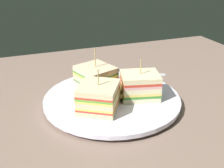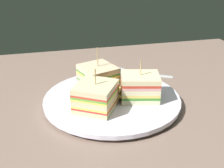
{
  "view_description": "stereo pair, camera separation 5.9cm",
  "coord_description": "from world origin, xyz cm",
  "px_view_note": "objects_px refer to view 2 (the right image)",
  "views": [
    {
      "loc": [
        19.02,
        50.46,
        29.16
      ],
      "look_at": [
        0.0,
        0.0,
        4.61
      ],
      "focal_mm": 45.84,
      "sensor_mm": 36.0,
      "label": 1
    },
    {
      "loc": [
        13.37,
        52.24,
        29.16
      ],
      "look_at": [
        0.0,
        0.0,
        4.61
      ],
      "focal_mm": 45.84,
      "sensor_mm": 36.0,
      "label": 2
    }
  ],
  "objects_px": {
    "sandwich_wedge_2": "(98,77)",
    "chip_pile": "(113,93)",
    "sandwich_wedge_1": "(140,87)",
    "sandwich_wedge_0": "(96,96)",
    "spoon": "(128,71)",
    "plate": "(112,100)"
  },
  "relations": [
    {
      "from": "sandwich_wedge_0",
      "to": "spoon",
      "type": "height_order",
      "value": "sandwich_wedge_0"
    },
    {
      "from": "sandwich_wedge_0",
      "to": "spoon",
      "type": "distance_m",
      "value": 0.24
    },
    {
      "from": "sandwich_wedge_1",
      "to": "chip_pile",
      "type": "bearing_deg",
      "value": -0.1
    },
    {
      "from": "plate",
      "to": "sandwich_wedge_1",
      "type": "height_order",
      "value": "sandwich_wedge_1"
    },
    {
      "from": "sandwich_wedge_0",
      "to": "spoon",
      "type": "relative_size",
      "value": 0.69
    },
    {
      "from": "sandwich_wedge_1",
      "to": "spoon",
      "type": "height_order",
      "value": "sandwich_wedge_1"
    },
    {
      "from": "plate",
      "to": "sandwich_wedge_2",
      "type": "relative_size",
      "value": 3.01
    },
    {
      "from": "chip_pile",
      "to": "sandwich_wedge_2",
      "type": "bearing_deg",
      "value": -73.46
    },
    {
      "from": "sandwich_wedge_0",
      "to": "sandwich_wedge_2",
      "type": "relative_size",
      "value": 1.08
    },
    {
      "from": "plate",
      "to": "sandwich_wedge_2",
      "type": "xyz_separation_m",
      "value": [
        0.02,
        -0.05,
        0.03
      ]
    },
    {
      "from": "plate",
      "to": "sandwich_wedge_1",
      "type": "bearing_deg",
      "value": 159.17
    },
    {
      "from": "sandwich_wedge_0",
      "to": "sandwich_wedge_2",
      "type": "distance_m",
      "value": 0.1
    },
    {
      "from": "spoon",
      "to": "sandwich_wedge_2",
      "type": "bearing_deg",
      "value": 76.61
    },
    {
      "from": "sandwich_wedge_0",
      "to": "plate",
      "type": "bearing_deg",
      "value": -14.79
    },
    {
      "from": "sandwich_wedge_2",
      "to": "plate",
      "type": "bearing_deg",
      "value": -0.82
    },
    {
      "from": "sandwich_wedge_2",
      "to": "spoon",
      "type": "distance_m",
      "value": 0.15
    },
    {
      "from": "plate",
      "to": "sandwich_wedge_0",
      "type": "height_order",
      "value": "sandwich_wedge_0"
    },
    {
      "from": "spoon",
      "to": "plate",
      "type": "bearing_deg",
      "value": 92.88
    },
    {
      "from": "sandwich_wedge_2",
      "to": "chip_pile",
      "type": "height_order",
      "value": "sandwich_wedge_2"
    },
    {
      "from": "sandwich_wedge_2",
      "to": "spoon",
      "type": "height_order",
      "value": "sandwich_wedge_2"
    },
    {
      "from": "sandwich_wedge_1",
      "to": "sandwich_wedge_2",
      "type": "height_order",
      "value": "sandwich_wedge_2"
    },
    {
      "from": "sandwich_wedge_0",
      "to": "sandwich_wedge_1",
      "type": "height_order",
      "value": "same"
    }
  ]
}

